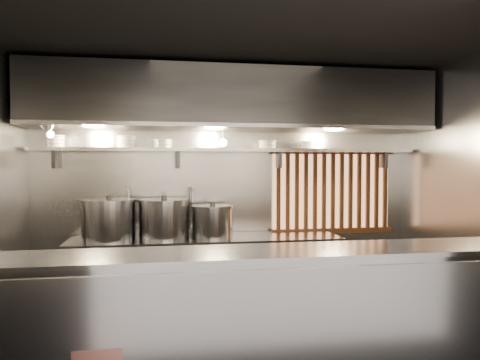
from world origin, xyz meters
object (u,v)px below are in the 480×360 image
object	(u,v)px
pendant_bulb	(223,142)
stock_pot_right	(213,221)
stock_pot_left	(109,219)
heat_lamp	(48,129)
stock_pot_mid	(164,218)

from	to	relation	value
pendant_bulb	stock_pot_right	bearing A→B (deg)	-148.22
pendant_bulb	stock_pot_left	world-z (taller)	pendant_bulb
stock_pot_right	heat_lamp	bearing A→B (deg)	-170.82
heat_lamp	stock_pot_mid	distance (m)	1.51
stock_pot_mid	stock_pot_right	distance (m)	0.54
pendant_bulb	stock_pot_right	size ratio (longest dim) A/B	0.30
heat_lamp	stock_pot_mid	size ratio (longest dim) A/B	0.49
stock_pot_left	stock_pot_mid	size ratio (longest dim) A/B	1.01
pendant_bulb	stock_pot_right	distance (m)	0.89
pendant_bulb	stock_pot_left	bearing A→B (deg)	-176.77
pendant_bulb	stock_pot_left	xyz separation A→B (m)	(-1.25, -0.07, -0.84)
heat_lamp	pendant_bulb	bearing A→B (deg)	11.00
heat_lamp	stock_pot_left	bearing A→B (deg)	27.17
heat_lamp	pendant_bulb	xyz separation A→B (m)	(1.80, 0.35, -0.11)
stock_pot_mid	stock_pot_left	bearing A→B (deg)	-176.93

